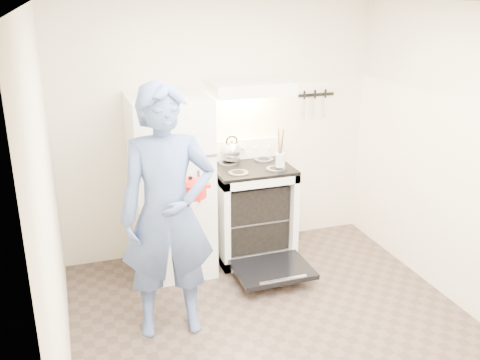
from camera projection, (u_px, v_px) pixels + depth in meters
name	position (u px, v px, depth m)	size (l,w,h in m)	color
floor	(287.00, 341.00, 4.15)	(3.60, 3.60, 0.00)	#4F4036
back_wall	(219.00, 131.00, 5.34)	(3.20, 0.02, 2.50)	beige
refrigerator	(171.00, 186.00, 4.98)	(0.70, 0.70, 1.70)	white
stove_body	(251.00, 213.00, 5.38)	(0.76, 0.65, 0.92)	white
cooktop	(252.00, 168.00, 5.22)	(0.76, 0.65, 0.03)	black
backsplash	(242.00, 149.00, 5.44)	(0.76, 0.07, 0.20)	white
oven_door	(273.00, 269.00, 4.96)	(0.70, 0.54, 0.04)	black
oven_rack	(251.00, 214.00, 5.39)	(0.60, 0.52, 0.01)	slate
range_hood	(249.00, 87.00, 5.03)	(0.76, 0.50, 0.12)	white
knife_strip	(316.00, 95.00, 5.54)	(0.40, 0.02, 0.03)	black
pizza_stone	(259.00, 212.00, 5.42)	(0.33, 0.33, 0.02)	#987D58
tea_kettle	(232.00, 149.00, 5.29)	(0.22, 0.19, 0.27)	silver
utensil_jar	(280.00, 160.00, 5.09)	(0.09, 0.09, 0.13)	silver
person	(168.00, 214.00, 4.00)	(0.72, 0.47, 1.98)	navy
dutch_oven	(191.00, 190.00, 4.29)	(0.32, 0.25, 0.22)	red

